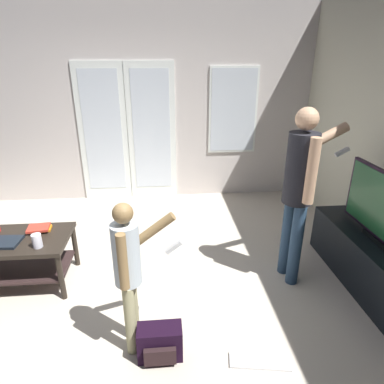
{
  "coord_description": "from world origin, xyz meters",
  "views": [
    {
      "loc": [
        0.55,
        -2.38,
        2.06
      ],
      "look_at": [
        0.78,
        0.21,
        1.0
      ],
      "focal_mm": 30.82,
      "sensor_mm": 36.0,
      "label": 1
    }
  ],
  "objects_px": {
    "coffee_table": "(11,251)",
    "person_adult": "(300,183)",
    "book_stack": "(39,228)",
    "person_child": "(129,266)",
    "backpack": "(160,343)",
    "loose_keyboard": "(260,362)",
    "tv_stand": "(374,266)",
    "cup_near_edge": "(37,241)",
    "laptop_closed": "(2,242)"
  },
  "relations": [
    {
      "from": "person_child",
      "to": "laptop_closed",
      "type": "relative_size",
      "value": 3.76
    },
    {
      "from": "coffee_table",
      "to": "person_adult",
      "type": "distance_m",
      "value": 2.78
    },
    {
      "from": "coffee_table",
      "to": "cup_near_edge",
      "type": "height_order",
      "value": "cup_near_edge"
    },
    {
      "from": "person_child",
      "to": "loose_keyboard",
      "type": "distance_m",
      "value": 1.18
    },
    {
      "from": "book_stack",
      "to": "cup_near_edge",
      "type": "bearing_deg",
      "value": -74.34
    },
    {
      "from": "tv_stand",
      "to": "laptop_closed",
      "type": "xyz_separation_m",
      "value": [
        -3.42,
        0.3,
        0.26
      ]
    },
    {
      "from": "laptop_closed",
      "to": "cup_near_edge",
      "type": "height_order",
      "value": "cup_near_edge"
    },
    {
      "from": "loose_keyboard",
      "to": "cup_near_edge",
      "type": "bearing_deg",
      "value": 152.17
    },
    {
      "from": "coffee_table",
      "to": "backpack",
      "type": "bearing_deg",
      "value": -35.35
    },
    {
      "from": "book_stack",
      "to": "laptop_closed",
      "type": "bearing_deg",
      "value": -139.74
    },
    {
      "from": "backpack",
      "to": "cup_near_edge",
      "type": "xyz_separation_m",
      "value": [
        -1.07,
        0.82,
        0.43
      ]
    },
    {
      "from": "person_adult",
      "to": "backpack",
      "type": "bearing_deg",
      "value": -146.41
    },
    {
      "from": "tv_stand",
      "to": "laptop_closed",
      "type": "height_order",
      "value": "laptop_closed"
    },
    {
      "from": "loose_keyboard",
      "to": "laptop_closed",
      "type": "height_order",
      "value": "laptop_closed"
    },
    {
      "from": "tv_stand",
      "to": "cup_near_edge",
      "type": "relative_size",
      "value": 13.14
    },
    {
      "from": "loose_keyboard",
      "to": "cup_near_edge",
      "type": "distance_m",
      "value": 2.1
    },
    {
      "from": "person_adult",
      "to": "laptop_closed",
      "type": "relative_size",
      "value": 5.3
    },
    {
      "from": "coffee_table",
      "to": "book_stack",
      "type": "relative_size",
      "value": 4.87
    },
    {
      "from": "person_child",
      "to": "laptop_closed",
      "type": "bearing_deg",
      "value": 147.5
    },
    {
      "from": "cup_near_edge",
      "to": "laptop_closed",
      "type": "bearing_deg",
      "value": 165.62
    },
    {
      "from": "backpack",
      "to": "book_stack",
      "type": "distance_m",
      "value": 1.67
    },
    {
      "from": "cup_near_edge",
      "to": "coffee_table",
      "type": "bearing_deg",
      "value": 152.66
    },
    {
      "from": "person_child",
      "to": "loose_keyboard",
      "type": "xyz_separation_m",
      "value": [
        0.91,
        -0.26,
        -0.71
      ]
    },
    {
      "from": "tv_stand",
      "to": "laptop_closed",
      "type": "distance_m",
      "value": 3.45
    },
    {
      "from": "loose_keyboard",
      "to": "book_stack",
      "type": "height_order",
      "value": "book_stack"
    },
    {
      "from": "tv_stand",
      "to": "person_child",
      "type": "distance_m",
      "value": 2.3
    },
    {
      "from": "coffee_table",
      "to": "backpack",
      "type": "relative_size",
      "value": 3.37
    },
    {
      "from": "tv_stand",
      "to": "cup_near_edge",
      "type": "distance_m",
      "value": 3.1
    },
    {
      "from": "loose_keyboard",
      "to": "book_stack",
      "type": "xyz_separation_m",
      "value": [
        -1.88,
        1.26,
        0.51
      ]
    },
    {
      "from": "person_adult",
      "to": "laptop_closed",
      "type": "height_order",
      "value": "person_adult"
    },
    {
      "from": "laptop_closed",
      "to": "cup_near_edge",
      "type": "xyz_separation_m",
      "value": [
        0.35,
        -0.09,
        0.05
      ]
    },
    {
      "from": "tv_stand",
      "to": "person_adult",
      "type": "xyz_separation_m",
      "value": [
        -0.71,
        0.25,
        0.77
      ]
    },
    {
      "from": "coffee_table",
      "to": "backpack",
      "type": "distance_m",
      "value": 1.73
    },
    {
      "from": "cup_near_edge",
      "to": "backpack",
      "type": "bearing_deg",
      "value": -37.55
    },
    {
      "from": "coffee_table",
      "to": "book_stack",
      "type": "bearing_deg",
      "value": 29.69
    },
    {
      "from": "coffee_table",
      "to": "cup_near_edge",
      "type": "bearing_deg",
      "value": -27.34
    },
    {
      "from": "tv_stand",
      "to": "book_stack",
      "type": "distance_m",
      "value": 3.22
    },
    {
      "from": "loose_keyboard",
      "to": "coffee_table",
      "type": "bearing_deg",
      "value": 152.24
    },
    {
      "from": "book_stack",
      "to": "tv_stand",
      "type": "bearing_deg",
      "value": -9.29
    },
    {
      "from": "person_child",
      "to": "backpack",
      "type": "height_order",
      "value": "person_child"
    },
    {
      "from": "laptop_closed",
      "to": "cup_near_edge",
      "type": "bearing_deg",
      "value": -11.06
    },
    {
      "from": "loose_keyboard",
      "to": "tv_stand",
      "type": "bearing_deg",
      "value": 29.82
    },
    {
      "from": "cup_near_edge",
      "to": "book_stack",
      "type": "relative_size",
      "value": 0.56
    },
    {
      "from": "tv_stand",
      "to": "loose_keyboard",
      "type": "relative_size",
      "value": 3.63
    },
    {
      "from": "person_adult",
      "to": "backpack",
      "type": "relative_size",
      "value": 5.17
    },
    {
      "from": "tv_stand",
      "to": "book_stack",
      "type": "xyz_separation_m",
      "value": [
        -3.16,
        0.52,
        0.27
      ]
    },
    {
      "from": "person_adult",
      "to": "person_child",
      "type": "bearing_deg",
      "value": -153.93
    },
    {
      "from": "tv_stand",
      "to": "backpack",
      "type": "xyz_separation_m",
      "value": [
        -2.01,
        -0.61,
        -0.12
      ]
    },
    {
      "from": "book_stack",
      "to": "backpack",
      "type": "bearing_deg",
      "value": -44.37
    },
    {
      "from": "cup_near_edge",
      "to": "book_stack",
      "type": "bearing_deg",
      "value": 105.66
    }
  ]
}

